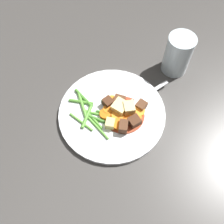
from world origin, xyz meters
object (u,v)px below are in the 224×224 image
at_px(carrot_slice_2, 118,124).
at_px(fork, 141,98).
at_px(carrot_slice_7, 135,116).
at_px(meat_chunk_2, 108,103).
at_px(carrot_slice_5, 124,118).
at_px(water_glass, 178,54).
at_px(meat_chunk_0, 119,101).
at_px(meat_chunk_1, 123,127).
at_px(carrot_slice_1, 112,101).
at_px(dinner_plate, 112,113).
at_px(potato_chunk_2, 129,109).
at_px(potato_chunk_1, 110,124).
at_px(potato_chunk_0, 120,107).
at_px(carrot_slice_4, 118,116).
at_px(carrot_slice_6, 105,114).
at_px(carrot_slice_3, 139,111).
at_px(meat_chunk_3, 134,121).
at_px(meat_chunk_4, 141,106).
at_px(carrot_slice_0, 108,110).

distance_m(carrot_slice_2, fork, 0.10).
relative_size(carrot_slice_7, meat_chunk_2, 1.40).
xyz_separation_m(carrot_slice_5, water_glass, (0.10, 0.21, 0.04)).
bearing_deg(meat_chunk_0, meat_chunk_1, -66.49).
bearing_deg(carrot_slice_1, water_glass, 50.36).
xyz_separation_m(dinner_plate, fork, (0.06, 0.06, 0.01)).
relative_size(carrot_slice_1, carrot_slice_7, 0.83).
bearing_deg(potato_chunk_2, potato_chunk_1, -124.32).
bearing_deg(potato_chunk_0, dinner_plate, -148.16).
bearing_deg(fork, meat_chunk_1, -103.11).
xyz_separation_m(carrot_slice_4, water_glass, (0.11, 0.21, 0.04)).
bearing_deg(carrot_slice_6, potato_chunk_2, 26.25).
distance_m(dinner_plate, meat_chunk_0, 0.04).
height_order(dinner_plate, carrot_slice_7, carrot_slice_7).
distance_m(carrot_slice_3, potato_chunk_1, 0.08).
distance_m(carrot_slice_4, potato_chunk_2, 0.04).
relative_size(meat_chunk_0, meat_chunk_2, 1.14).
height_order(potato_chunk_0, potato_chunk_1, potato_chunk_0).
bearing_deg(meat_chunk_0, carrot_slice_7, -28.95).
bearing_deg(meat_chunk_3, dinner_plate, 165.21).
xyz_separation_m(carrot_slice_3, meat_chunk_3, (-0.00, -0.03, 0.01)).
bearing_deg(carrot_slice_5, carrot_slice_3, 41.52).
bearing_deg(carrot_slice_5, meat_chunk_0, 119.79).
distance_m(carrot_slice_5, potato_chunk_0, 0.03).
bearing_deg(meat_chunk_3, meat_chunk_2, 156.38).
bearing_deg(meat_chunk_0, carrot_slice_1, 177.60).
bearing_deg(meat_chunk_2, carrot_slice_2, -51.67).
bearing_deg(meat_chunk_1, meat_chunk_4, 68.07).
relative_size(carrot_slice_0, potato_chunk_1, 1.06).
xyz_separation_m(carrot_slice_1, meat_chunk_0, (0.02, -0.00, 0.01)).
bearing_deg(potato_chunk_2, carrot_slice_2, -109.28).
height_order(carrot_slice_4, carrot_slice_5, carrot_slice_4).
relative_size(carrot_slice_5, carrot_slice_7, 0.79).
bearing_deg(carrot_slice_4, meat_chunk_2, 139.55).
xyz_separation_m(carrot_slice_4, potato_chunk_0, (0.00, 0.02, 0.01)).
bearing_deg(carrot_slice_3, potato_chunk_2, -169.63).
bearing_deg(carrot_slice_1, carrot_slice_0, -93.93).
bearing_deg(meat_chunk_3, carrot_slice_0, 167.27).
relative_size(potato_chunk_2, water_glass, 0.27).
relative_size(carrot_slice_5, potato_chunk_0, 0.75).
xyz_separation_m(potato_chunk_2, meat_chunk_1, (-0.00, -0.05, -0.00)).
height_order(carrot_slice_7, potato_chunk_2, potato_chunk_2).
xyz_separation_m(dinner_plate, carrot_slice_4, (0.02, -0.01, 0.01)).
height_order(carrot_slice_3, meat_chunk_4, meat_chunk_4).
distance_m(potato_chunk_2, meat_chunk_2, 0.06).
distance_m(potato_chunk_1, meat_chunk_2, 0.06).
bearing_deg(carrot_slice_2, carrot_slice_0, 136.68).
distance_m(carrot_slice_4, potato_chunk_0, 0.02).
height_order(carrot_slice_4, carrot_slice_7, carrot_slice_4).
bearing_deg(carrot_slice_3, meat_chunk_2, 179.98).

